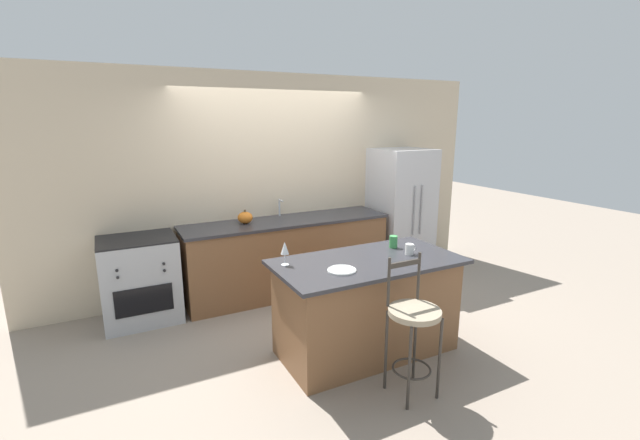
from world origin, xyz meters
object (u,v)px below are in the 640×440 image
(dinner_plate, at_px, (342,270))
(tumbler_cup, at_px, (393,242))
(refrigerator, at_px, (400,212))
(pumpkin_decoration, at_px, (245,218))
(bar_stool_near, at_px, (413,325))
(oven_range, at_px, (140,279))
(coffee_mug, at_px, (410,249))
(wine_glass, at_px, (285,248))

(dinner_plate, xyz_separation_m, tumbler_cup, (0.79, 0.35, 0.05))
(tumbler_cup, bearing_deg, refrigerator, 50.34)
(refrigerator, relative_size, pumpkin_decoration, 9.84)
(bar_stool_near, relative_size, tumbler_cup, 9.46)
(oven_range, xyz_separation_m, pumpkin_decoration, (1.21, 0.05, 0.55))
(coffee_mug, xyz_separation_m, tumbler_cup, (-0.01, 0.25, 0.01))
(oven_range, relative_size, bar_stool_near, 0.82)
(bar_stool_near, bearing_deg, dinner_plate, 119.20)
(wine_glass, relative_size, pumpkin_decoration, 1.19)
(dinner_plate, bearing_deg, pumpkin_decoration, 97.71)
(oven_range, bearing_deg, coffee_mug, -37.14)
(dinner_plate, bearing_deg, coffee_mug, 7.34)
(coffee_mug, distance_m, tumbler_cup, 0.25)
(oven_range, relative_size, coffee_mug, 8.21)
(refrigerator, relative_size, wine_glass, 8.25)
(coffee_mug, bearing_deg, dinner_plate, -172.66)
(refrigerator, distance_m, pumpkin_decoration, 2.23)
(refrigerator, bearing_deg, dinner_plate, -137.98)
(bar_stool_near, bearing_deg, wine_glass, 126.44)
(dinner_plate, height_order, tumbler_cup, tumbler_cup)
(refrigerator, xyz_separation_m, wine_glass, (-2.34, -1.42, 0.18))
(oven_range, bearing_deg, pumpkin_decoration, 2.20)
(refrigerator, bearing_deg, coffee_mug, -125.12)
(tumbler_cup, height_order, pumpkin_decoration, pumpkin_decoration)
(bar_stool_near, bearing_deg, coffee_mug, 54.32)
(oven_range, height_order, tumbler_cup, tumbler_cup)
(refrigerator, xyz_separation_m, tumbler_cup, (-1.18, -1.43, 0.09))
(oven_range, xyz_separation_m, coffee_mug, (2.26, -1.71, 0.49))
(dinner_plate, xyz_separation_m, wine_glass, (-0.37, 0.36, 0.14))
(refrigerator, relative_size, bar_stool_near, 1.56)
(oven_range, distance_m, coffee_mug, 2.87)
(coffee_mug, height_order, tumbler_cup, tumbler_cup)
(refrigerator, distance_m, coffee_mug, 2.05)
(refrigerator, relative_size, coffee_mug, 15.58)
(wine_glass, relative_size, coffee_mug, 1.89)
(oven_range, bearing_deg, tumbler_cup, -32.98)
(dinner_plate, relative_size, tumbler_cup, 2.06)
(coffee_mug, relative_size, pumpkin_decoration, 0.63)
(bar_stool_near, xyz_separation_m, coffee_mug, (0.48, 0.67, 0.36))
(pumpkin_decoration, bearing_deg, refrigerator, -2.01)
(bar_stool_near, bearing_deg, oven_range, 126.79)
(bar_stool_near, height_order, coffee_mug, bar_stool_near)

